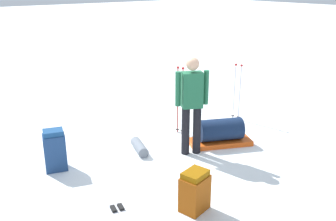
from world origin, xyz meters
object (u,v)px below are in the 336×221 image
object	(u,v)px
skier_standing	(192,101)
sleeping_mat_rolled	(139,147)
ski_poles_planted_far	(237,89)
ski_poles_planted_near	(180,97)
ski_pair_near	(117,209)
gear_sled	(220,133)
backpack_large_dark	(195,191)
backpack_bright	(55,150)

from	to	relation	value
skier_standing	sleeping_mat_rolled	world-z (taller)	skier_standing
ski_poles_planted_far	sleeping_mat_rolled	bearing A→B (deg)	-88.15
skier_standing	ski_poles_planted_near	world-z (taller)	skier_standing
ski_pair_near	ski_poles_planted_far	distance (m)	4.10
skier_standing	gear_sled	size ratio (longest dim) A/B	1.40
backpack_large_dark	gear_sled	world-z (taller)	backpack_large_dark
ski_poles_planted_far	gear_sled	size ratio (longest dim) A/B	1.01
backpack_large_dark	backpack_bright	world-z (taller)	backpack_bright
backpack_bright	ski_poles_planted_near	bearing A→B (deg)	88.84
ski_poles_planted_near	sleeping_mat_rolled	world-z (taller)	ski_poles_planted_near
gear_sled	backpack_large_dark	bearing A→B (deg)	-54.33
skier_standing	ski_poles_planted_near	size ratio (longest dim) A/B	1.27
ski_pair_near	backpack_bright	bearing A→B (deg)	-173.49
backpack_large_dark	ski_poles_planted_far	size ratio (longest dim) A/B	0.46
skier_standing	gear_sled	xyz separation A→B (m)	(0.05, 0.67, -0.73)
skier_standing	sleeping_mat_rolled	size ratio (longest dim) A/B	3.09
ski_pair_near	sleeping_mat_rolled	xyz separation A→B (m)	(-1.30, 1.23, 0.08)
ski_pair_near	gear_sled	size ratio (longest dim) A/B	1.46
ski_pair_near	backpack_large_dark	world-z (taller)	backpack_large_dark
ski_pair_near	backpack_bright	world-z (taller)	backpack_bright
skier_standing	ski_poles_planted_near	bearing A→B (deg)	152.26
backpack_large_dark	ski_poles_planted_far	distance (m)	3.62
ski_poles_planted_far	ski_pair_near	bearing A→B (deg)	-69.99
backpack_bright	ski_poles_planted_far	distance (m)	4.00
ski_poles_planted_near	sleeping_mat_rolled	bearing A→B (deg)	-78.48
backpack_large_dark	sleeping_mat_rolled	world-z (taller)	backpack_large_dark
backpack_bright	ski_poles_planted_far	bearing A→B (deg)	87.20
backpack_large_dark	gear_sled	bearing A→B (deg)	125.67
gear_sled	sleeping_mat_rolled	size ratio (longest dim) A/B	2.21
skier_standing	ski_pair_near	size ratio (longest dim) A/B	0.96
ski_pair_near	sleeping_mat_rolled	size ratio (longest dim) A/B	3.22
backpack_bright	gear_sled	xyz separation A→B (m)	(0.92, 2.77, -0.11)
gear_sled	ski_poles_planted_near	bearing A→B (deg)	-164.49
sleeping_mat_rolled	backpack_large_dark	bearing A→B (deg)	-12.24
ski_poles_planted_near	ski_poles_planted_far	xyz separation A→B (m)	(0.14, 1.46, -0.06)
backpack_large_dark	skier_standing	bearing A→B (deg)	140.32
backpack_bright	ski_poles_planted_far	size ratio (longest dim) A/B	0.55
skier_standing	backpack_large_dark	world-z (taller)	skier_standing
ski_poles_planted_far	sleeping_mat_rolled	xyz separation A→B (m)	(0.08, -2.57, -0.59)
ski_poles_planted_far	sleeping_mat_rolled	distance (m)	2.64
backpack_bright	gear_sled	size ratio (longest dim) A/B	0.56
backpack_large_dark	ski_poles_planted_near	size ratio (longest dim) A/B	0.42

